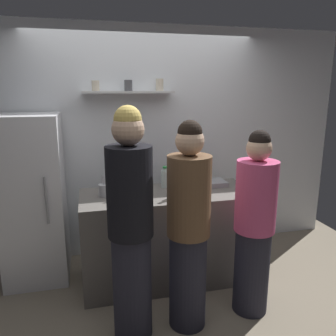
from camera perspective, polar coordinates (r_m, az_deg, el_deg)
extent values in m
plane|color=gray|center=(3.26, 0.19, -22.62)|extent=(5.28, 5.28, 0.00)
cube|color=white|center=(3.91, -4.18, 4.26)|extent=(4.80, 0.10, 2.60)
cube|color=silver|center=(3.68, -6.75, 12.70)|extent=(0.97, 0.22, 0.02)
cylinder|color=beige|center=(3.65, -12.23, 13.51)|extent=(0.08, 0.08, 0.11)
cylinder|color=#4C4C51|center=(3.68, -6.78, 13.77)|extent=(0.09, 0.09, 0.11)
cylinder|color=beige|center=(3.74, -1.44, 13.97)|extent=(0.08, 0.08, 0.13)
cube|color=white|center=(3.62, -21.92, -4.93)|extent=(0.60, 0.63, 1.68)
cylinder|color=#99999E|center=(3.26, -19.98, -5.22)|extent=(0.02, 0.02, 0.45)
cube|color=#66605B|center=(3.47, 0.00, -11.47)|extent=(1.70, 0.70, 0.92)
cube|color=gray|center=(3.57, 7.03, -2.58)|extent=(0.34, 0.24, 0.05)
cylinder|color=#B2B2B7|center=(3.24, -10.73, -3.75)|extent=(0.11, 0.11, 0.12)
cylinder|color=silver|center=(3.23, -10.20, -2.52)|extent=(0.01, 0.01, 0.18)
cylinder|color=silver|center=(3.22, -10.85, -2.74)|extent=(0.02, 0.03, 0.16)
cylinder|color=silver|center=(3.21, -10.92, -2.73)|extent=(0.03, 0.02, 0.17)
cylinder|color=silver|center=(3.24, -10.57, -2.58)|extent=(0.02, 0.02, 0.17)
cylinder|color=silver|center=(3.22, -10.84, -2.78)|extent=(0.02, 0.02, 0.16)
cylinder|color=silver|center=(3.23, -11.17, -2.70)|extent=(0.02, 0.04, 0.17)
cylinder|color=silver|center=(3.21, -10.80, -2.84)|extent=(0.02, 0.01, 0.16)
cylinder|color=silver|center=(3.22, -10.67, -2.75)|extent=(0.02, 0.02, 0.17)
cylinder|color=#472814|center=(3.16, 1.89, -3.19)|extent=(0.08, 0.08, 0.20)
cylinder|color=#472814|center=(3.12, 1.91, -0.74)|extent=(0.03, 0.03, 0.08)
cylinder|color=maroon|center=(3.11, 1.92, 0.16)|extent=(0.04, 0.04, 0.02)
cylinder|color=#19471E|center=(3.20, -6.78, -2.91)|extent=(0.07, 0.07, 0.21)
cylinder|color=#19471E|center=(3.16, -6.85, -0.32)|extent=(0.03, 0.03, 0.08)
cylinder|color=black|center=(3.15, -6.87, 0.56)|extent=(0.03, 0.03, 0.02)
cylinder|color=silver|center=(3.46, -0.45, -1.87)|extent=(0.09, 0.09, 0.18)
cylinder|color=silver|center=(3.43, -0.45, -0.21)|extent=(0.05, 0.05, 0.03)
cylinder|color=#268C3F|center=(3.43, -0.45, 0.13)|extent=(0.06, 0.06, 0.02)
cylinder|color=#262633|center=(3.13, 13.99, -16.55)|extent=(0.30, 0.30, 0.75)
cylinder|color=#D14C7F|center=(2.86, 14.76, -4.68)|extent=(0.34, 0.34, 0.60)
sphere|color=#D8AD8C|center=(2.76, 15.25, 3.25)|extent=(0.20, 0.20, 0.20)
sphere|color=black|center=(2.75, 15.32, 4.51)|extent=(0.17, 0.17, 0.17)
cylinder|color=#262633|center=(2.77, -6.09, -19.32)|extent=(0.30, 0.30, 0.85)
cylinder|color=black|center=(2.44, -6.53, -4.06)|extent=(0.34, 0.34, 0.67)
sphere|color=#D8AD8C|center=(2.35, -6.83, 6.54)|extent=(0.23, 0.23, 0.23)
sphere|color=#D8B759|center=(2.34, -6.87, 8.23)|extent=(0.20, 0.20, 0.20)
cylinder|color=#262633|center=(2.88, 3.36, -18.47)|extent=(0.30, 0.30, 0.80)
cylinder|color=brown|center=(2.57, 3.58, -4.80)|extent=(0.34, 0.34, 0.63)
sphere|color=#D8AD8C|center=(2.47, 3.72, 4.58)|extent=(0.22, 0.22, 0.22)
sphere|color=black|center=(2.47, 3.75, 6.07)|extent=(0.18, 0.18, 0.18)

